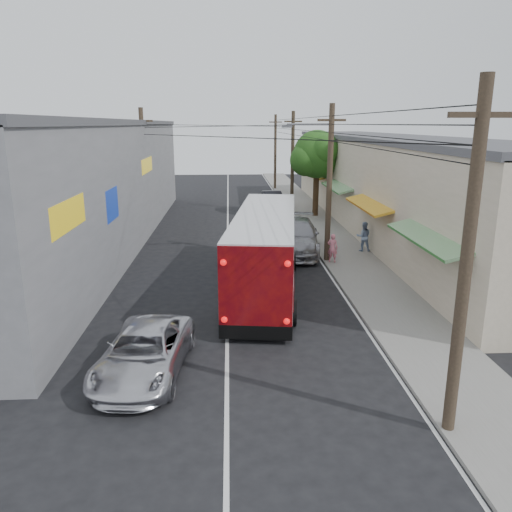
{
  "coord_description": "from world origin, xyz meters",
  "views": [
    {
      "loc": [
        0.14,
        -12.03,
        7.03
      ],
      "look_at": [
        1.21,
        7.82,
        1.75
      ],
      "focal_mm": 35.0,
      "sensor_mm": 36.0,
      "label": 1
    }
  ],
  "objects_px": {
    "parked_car_mid": "(277,208)",
    "parked_car_far": "(272,200)",
    "coach_bus": "(266,249)",
    "pedestrian_near": "(333,248)",
    "jeepney": "(144,352)",
    "parked_suv": "(295,237)",
    "pedestrian_far": "(364,236)"
  },
  "relations": [
    {
      "from": "parked_car_mid",
      "to": "parked_car_far",
      "type": "relative_size",
      "value": 1.0
    },
    {
      "from": "parked_car_mid",
      "to": "parked_car_far",
      "type": "bearing_deg",
      "value": 89.82
    },
    {
      "from": "coach_bus",
      "to": "parked_car_far",
      "type": "height_order",
      "value": "coach_bus"
    },
    {
      "from": "pedestrian_near",
      "to": "jeepney",
      "type": "bearing_deg",
      "value": 78.78
    },
    {
      "from": "jeepney",
      "to": "parked_car_far",
      "type": "relative_size",
      "value": 1.09
    },
    {
      "from": "parked_car_far",
      "to": "coach_bus",
      "type": "bearing_deg",
      "value": -98.36
    },
    {
      "from": "coach_bus",
      "to": "jeepney",
      "type": "bearing_deg",
      "value": -110.53
    },
    {
      "from": "parked_suv",
      "to": "pedestrian_far",
      "type": "bearing_deg",
      "value": 2.86
    },
    {
      "from": "parked_suv",
      "to": "pedestrian_far",
      "type": "distance_m",
      "value": 3.81
    },
    {
      "from": "parked_suv",
      "to": "pedestrian_near",
      "type": "relative_size",
      "value": 4.29
    },
    {
      "from": "coach_bus",
      "to": "parked_car_far",
      "type": "distance_m",
      "value": 21.34
    },
    {
      "from": "parked_car_far",
      "to": "pedestrian_far",
      "type": "xyz_separation_m",
      "value": [
        3.8,
        -15.36,
        0.21
      ]
    },
    {
      "from": "coach_bus",
      "to": "jeepney",
      "type": "height_order",
      "value": "coach_bus"
    },
    {
      "from": "parked_suv",
      "to": "parked_car_mid",
      "type": "height_order",
      "value": "parked_suv"
    },
    {
      "from": "pedestrian_far",
      "to": "parked_car_far",
      "type": "bearing_deg",
      "value": -69.06
    },
    {
      "from": "parked_suv",
      "to": "parked_car_far",
      "type": "relative_size",
      "value": 1.42
    },
    {
      "from": "jeepney",
      "to": "parked_suv",
      "type": "bearing_deg",
      "value": 71.72
    },
    {
      "from": "parked_car_mid",
      "to": "pedestrian_near",
      "type": "xyz_separation_m",
      "value": [
        1.6,
        -13.46,
        0.1
      ]
    },
    {
      "from": "parked_suv",
      "to": "pedestrian_near",
      "type": "distance_m",
      "value": 2.97
    },
    {
      "from": "parked_car_far",
      "to": "pedestrian_far",
      "type": "relative_size",
      "value": 2.7
    },
    {
      "from": "coach_bus",
      "to": "parked_car_mid",
      "type": "bearing_deg",
      "value": 90.19
    },
    {
      "from": "jeepney",
      "to": "parked_suv",
      "type": "relative_size",
      "value": 0.77
    },
    {
      "from": "parked_car_mid",
      "to": "pedestrian_near",
      "type": "height_order",
      "value": "pedestrian_near"
    },
    {
      "from": "parked_suv",
      "to": "parked_car_far",
      "type": "distance_m",
      "value": 15.07
    },
    {
      "from": "parked_suv",
      "to": "parked_car_mid",
      "type": "relative_size",
      "value": 1.42
    },
    {
      "from": "parked_car_far",
      "to": "parked_car_mid",
      "type": "bearing_deg",
      "value": -92.65
    },
    {
      "from": "pedestrian_near",
      "to": "coach_bus",
      "type": "bearing_deg",
      "value": 67.67
    },
    {
      "from": "parked_car_mid",
      "to": "pedestrian_far",
      "type": "bearing_deg",
      "value": -71.51
    },
    {
      "from": "coach_bus",
      "to": "pedestrian_near",
      "type": "height_order",
      "value": "coach_bus"
    },
    {
      "from": "parked_car_mid",
      "to": "coach_bus",
      "type": "bearing_deg",
      "value": -97.25
    },
    {
      "from": "coach_bus",
      "to": "pedestrian_near",
      "type": "relative_size",
      "value": 8.06
    },
    {
      "from": "jeepney",
      "to": "parked_car_mid",
      "type": "distance_m",
      "value": 25.52
    }
  ]
}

